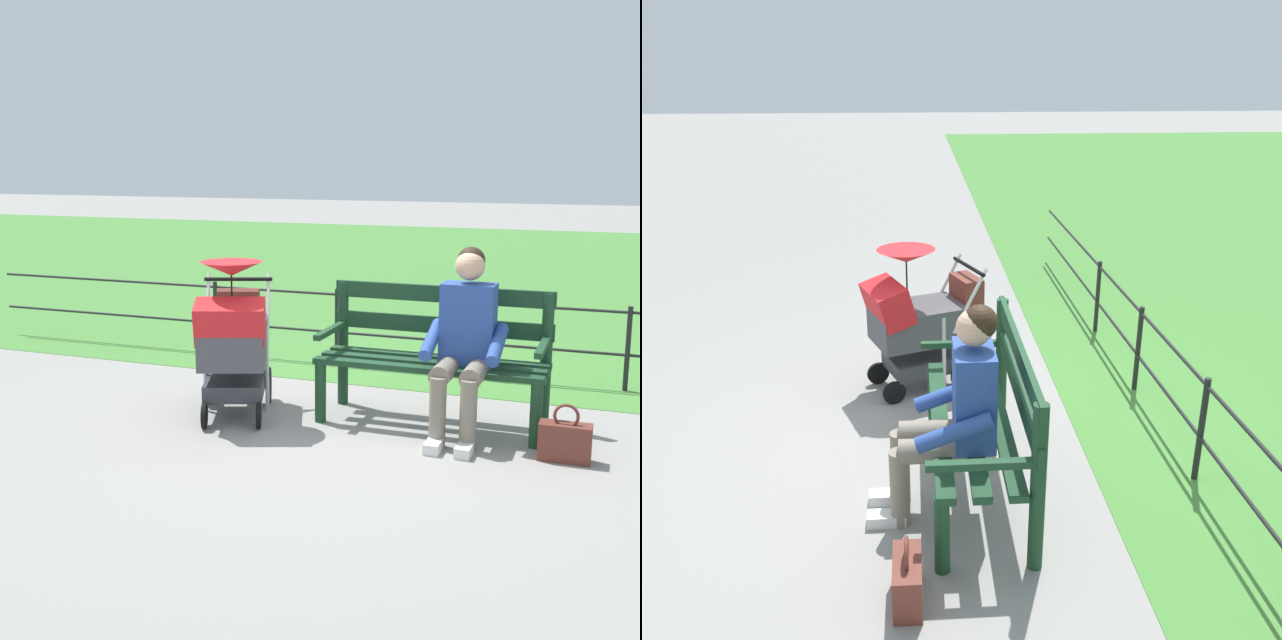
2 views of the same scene
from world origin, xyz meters
TOP-DOWN VIEW (x-y plane):
  - ground_plane at (0.00, 0.00)m, footprint 60.00×60.00m
  - grass_lawn at (0.00, -8.80)m, footprint 40.00×16.00m
  - park_bench at (-0.59, -0.12)m, footprint 1.60×0.60m
  - person_on_bench at (-0.84, 0.11)m, footprint 0.53×0.74m
  - stroller at (0.79, 0.30)m, footprint 0.77×1.00m
  - handbag at (-1.54, 0.38)m, footprint 0.32×0.14m
  - park_fence at (-0.50, -1.42)m, footprint 8.73×0.04m

SIDE VIEW (x-z plane):
  - ground_plane at x=0.00m, z-range 0.00..0.00m
  - grass_lawn at x=0.00m, z-range 0.00..0.01m
  - handbag at x=-1.54m, z-range -0.06..0.31m
  - park_fence at x=-0.50m, z-range 0.07..0.77m
  - park_bench at x=-0.59m, z-range 0.05..1.01m
  - stroller at x=0.79m, z-range 0.02..1.17m
  - person_on_bench at x=-0.84m, z-range 0.04..1.31m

